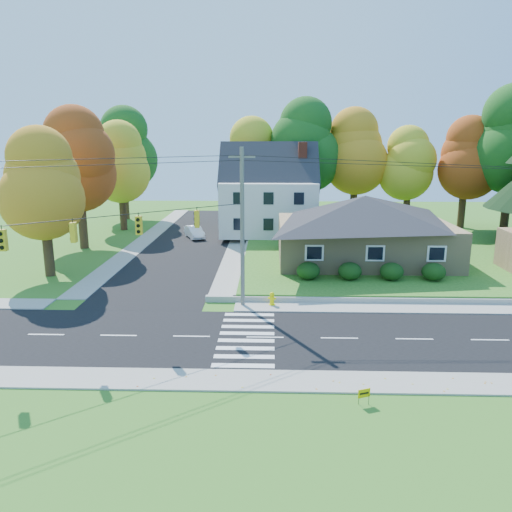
{
  "coord_description": "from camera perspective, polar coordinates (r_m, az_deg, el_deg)",
  "views": [
    {
      "loc": [
        0.29,
        -25.19,
        10.5
      ],
      "look_at": [
        -0.74,
        8.0,
        2.63
      ],
      "focal_mm": 35.0,
      "sensor_mm": 36.0,
      "label": 1
    }
  ],
  "objects": [
    {
      "name": "tree_west_3",
      "position": [
        68.0,
        -15.02,
        11.72
      ],
      "size": [
        7.84,
        7.84,
        14.6
      ],
      "color": "#3F2A19",
      "rests_on": "ground"
    },
    {
      "name": "tree_lot_0",
      "position": [
        59.27,
        -0.45,
        11.21
      ],
      "size": [
        6.72,
        6.72,
        12.51
      ],
      "color": "#3F2A19",
      "rests_on": "lawn"
    },
    {
      "name": "fire_hydrant",
      "position": [
        32.06,
        1.84,
        -4.96
      ],
      "size": [
        0.53,
        0.41,
        0.92
      ],
      "color": "#F1E200",
      "rests_on": "ground"
    },
    {
      "name": "road_main",
      "position": [
        27.29,
        1.04,
        -9.28
      ],
      "size": [
        90.0,
        8.0,
        0.02
      ],
      "primitive_type": "cube",
      "color": "black",
      "rests_on": "ground"
    },
    {
      "name": "tree_lot_4",
      "position": [
        61.21,
        22.94,
        10.25
      ],
      "size": [
        6.72,
        6.72,
        12.51
      ],
      "color": "#3F2A19",
      "rests_on": "lawn"
    },
    {
      "name": "traffic_infrastructure",
      "position": [
        27.08,
        0.81,
        1.93
      ],
      "size": [
        38.1,
        10.66,
        10.0
      ],
      "color": "#666059",
      "rests_on": "ground"
    },
    {
      "name": "ground",
      "position": [
        27.29,
        1.04,
        -9.3
      ],
      "size": [
        120.0,
        120.0,
        0.0
      ],
      "primitive_type": "plane",
      "color": "#3D7923"
    },
    {
      "name": "tree_west_1",
      "position": [
        50.65,
        -19.72,
        10.26
      ],
      "size": [
        7.28,
        7.28,
        13.56
      ],
      "color": "#3F2A19",
      "rests_on": "ground"
    },
    {
      "name": "road_cross",
      "position": [
        52.91,
        -7.28,
        1.79
      ],
      "size": [
        8.0,
        44.0,
        0.02
      ],
      "primitive_type": "cube",
      "color": "black",
      "rests_on": "ground"
    },
    {
      "name": "colonial_house",
      "position": [
        53.52,
        1.51,
        6.98
      ],
      "size": [
        10.4,
        8.4,
        9.6
      ],
      "color": "silver",
      "rests_on": "lawn"
    },
    {
      "name": "tree_lot_2",
      "position": [
        60.0,
        11.33,
        11.61
      ],
      "size": [
        7.28,
        7.28,
        13.56
      ],
      "color": "#3F2A19",
      "rests_on": "lawn"
    },
    {
      "name": "yard_sign",
      "position": [
        21.26,
        12.25,
        -15.11
      ],
      "size": [
        0.52,
        0.23,
        0.68
      ],
      "color": "black",
      "rests_on": "ground"
    },
    {
      "name": "tree_west_2",
      "position": [
        59.81,
        -15.28,
        10.29
      ],
      "size": [
        6.72,
        6.72,
        12.51
      ],
      "color": "#3F2A19",
      "rests_on": "ground"
    },
    {
      "name": "tree_west_0",
      "position": [
        41.15,
        -23.29,
        7.59
      ],
      "size": [
        6.16,
        6.16,
        11.47
      ],
      "color": "#3F2A19",
      "rests_on": "ground"
    },
    {
      "name": "lawn",
      "position": [
        48.99,
        16.77,
        0.68
      ],
      "size": [
        30.0,
        30.0,
        0.5
      ],
      "primitive_type": "cube",
      "color": "#3D7923",
      "rests_on": "ground"
    },
    {
      "name": "sidewalk_south",
      "position": [
        22.74,
        0.87,
        -14.06
      ],
      "size": [
        90.0,
        2.0,
        0.08
      ],
      "primitive_type": "cube",
      "color": "#9C9A90",
      "rests_on": "ground"
    },
    {
      "name": "tree_lot_3",
      "position": [
        60.34,
        17.14,
        10.05
      ],
      "size": [
        6.16,
        6.16,
        11.47
      ],
      "color": "#3F2A19",
      "rests_on": "lawn"
    },
    {
      "name": "white_car",
      "position": [
        53.97,
        -7.05,
        2.74
      ],
      "size": [
        2.85,
        4.18,
        1.3
      ],
      "primitive_type": "imported",
      "rotation": [
        0.0,
        0.0,
        0.41
      ],
      "color": "white",
      "rests_on": "road_cross"
    },
    {
      "name": "sidewalk_north",
      "position": [
        31.95,
        1.16,
        -5.78
      ],
      "size": [
        90.0,
        2.0,
        0.08
      ],
      "primitive_type": "cube",
      "color": "#9C9A90",
      "rests_on": "ground"
    },
    {
      "name": "ranch_house",
      "position": [
        42.52,
        12.22,
        3.23
      ],
      "size": [
        14.6,
        10.6,
        5.4
      ],
      "color": "tan",
      "rests_on": "lawn"
    },
    {
      "name": "tree_lot_1",
      "position": [
        58.31,
        5.56,
        12.4
      ],
      "size": [
        7.84,
        7.84,
        14.6
      ],
      "color": "#3F2A19",
      "rests_on": "lawn"
    },
    {
      "name": "hedge_row",
      "position": [
        36.93,
        12.98,
        -1.71
      ],
      "size": [
        10.7,
        1.7,
        1.27
      ],
      "color": "#163A10",
      "rests_on": "lawn"
    }
  ]
}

